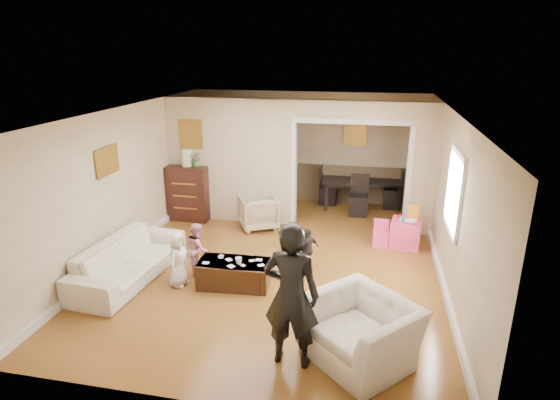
% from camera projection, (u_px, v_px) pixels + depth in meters
% --- Properties ---
extents(floor, '(7.00, 7.00, 0.00)m').
position_uv_depth(floor, '(278.00, 260.00, 8.04)').
color(floor, '#A26329').
rests_on(floor, ground).
extents(partition_left, '(2.75, 0.18, 2.60)m').
position_uv_depth(partition_left, '(231.00, 161.00, 9.56)').
color(partition_left, beige).
rests_on(partition_left, ground).
extents(partition_right, '(0.55, 0.18, 2.60)m').
position_uv_depth(partition_right, '(422.00, 170.00, 8.82)').
color(partition_right, beige).
rests_on(partition_right, ground).
extents(partition_header, '(2.22, 0.18, 0.35)m').
position_uv_depth(partition_header, '(353.00, 110.00, 8.73)').
color(partition_header, beige).
rests_on(partition_header, partition_right).
extents(window_pane, '(0.03, 0.95, 1.10)m').
position_uv_depth(window_pane, '(455.00, 192.00, 6.65)').
color(window_pane, white).
rests_on(window_pane, ground).
extents(framed_art_partition, '(0.45, 0.03, 0.55)m').
position_uv_depth(framed_art_partition, '(191.00, 134.00, 9.45)').
color(framed_art_partition, brown).
rests_on(framed_art_partition, partition_left).
extents(framed_art_sofa_wall, '(0.03, 0.55, 0.40)m').
position_uv_depth(framed_art_sofa_wall, '(107.00, 161.00, 7.43)').
color(framed_art_sofa_wall, brown).
extents(framed_art_alcove, '(0.45, 0.03, 0.55)m').
position_uv_depth(framed_art_alcove, '(355.00, 133.00, 10.48)').
color(framed_art_alcove, brown).
extents(sofa, '(1.04, 2.28, 0.65)m').
position_uv_depth(sofa, '(129.00, 260.00, 7.31)').
color(sofa, white).
rests_on(sofa, ground).
extents(armchair_back, '(0.98, 0.99, 0.67)m').
position_uv_depth(armchair_back, '(258.00, 212.00, 9.39)').
color(armchair_back, tan).
rests_on(armchair_back, ground).
extents(armchair_front, '(1.56, 1.56, 0.77)m').
position_uv_depth(armchair_front, '(361.00, 331.00, 5.37)').
color(armchair_front, white).
rests_on(armchair_front, ground).
extents(dresser, '(0.86, 0.48, 1.18)m').
position_uv_depth(dresser, '(189.00, 193.00, 9.81)').
color(dresser, '#371610').
rests_on(dresser, ground).
extents(table_lamp, '(0.22, 0.22, 0.36)m').
position_uv_depth(table_lamp, '(187.00, 158.00, 9.57)').
color(table_lamp, '#F4EBC7').
rests_on(table_lamp, dresser).
extents(potted_plant, '(0.29, 0.25, 0.32)m').
position_uv_depth(potted_plant, '(196.00, 159.00, 9.53)').
color(potted_plant, '#416F31').
rests_on(potted_plant, dresser).
extents(coffee_table, '(1.13, 0.63, 0.41)m').
position_uv_depth(coffee_table, '(234.00, 274.00, 7.12)').
color(coffee_table, '#3A2212').
rests_on(coffee_table, ground).
extents(coffee_cup, '(0.12, 0.12, 0.10)m').
position_uv_depth(coffee_cup, '(239.00, 261.00, 6.97)').
color(coffee_cup, white).
rests_on(coffee_cup, coffee_table).
extents(play_table, '(0.60, 0.60, 0.51)m').
position_uv_depth(play_table, '(405.00, 233.00, 8.53)').
color(play_table, '#FF4379').
rests_on(play_table, ground).
extents(cereal_box, '(0.21, 0.10, 0.30)m').
position_uv_depth(cereal_box, '(414.00, 212.00, 8.47)').
color(cereal_box, gold).
rests_on(cereal_box, play_table).
extents(cyan_cup, '(0.08, 0.08, 0.08)m').
position_uv_depth(cyan_cup, '(401.00, 219.00, 8.41)').
color(cyan_cup, '#28C9CB').
rests_on(cyan_cup, play_table).
extents(toy_block, '(0.09, 0.08, 0.05)m').
position_uv_depth(toy_block, '(400.00, 217.00, 8.57)').
color(toy_block, '#B51626').
rests_on(toy_block, play_table).
extents(play_bowl, '(0.26, 0.26, 0.06)m').
position_uv_depth(play_bowl, '(410.00, 222.00, 8.32)').
color(play_bowl, silver).
rests_on(play_bowl, play_table).
extents(dining_table, '(1.99, 1.34, 0.65)m').
position_uv_depth(dining_table, '(360.00, 192.00, 10.72)').
color(dining_table, black).
rests_on(dining_table, ground).
extents(adult_person, '(0.68, 0.47, 1.78)m').
position_uv_depth(adult_person, '(291.00, 295.00, 5.16)').
color(adult_person, black).
rests_on(adult_person, ground).
extents(child_kneel_a, '(0.32, 0.45, 0.88)m').
position_uv_depth(child_kneel_a, '(178.00, 259.00, 7.07)').
color(child_kneel_a, white).
rests_on(child_kneel_a, ground).
extents(child_kneel_b, '(0.48, 0.52, 0.87)m').
position_uv_depth(child_kneel_b, '(198.00, 248.00, 7.46)').
color(child_kneel_b, pink).
rests_on(child_kneel_b, ground).
extents(child_toddler, '(0.44, 0.44, 0.75)m').
position_uv_depth(child_toddler, '(308.00, 249.00, 7.56)').
color(child_toddler, black).
rests_on(child_toddler, ground).
extents(craft_papers, '(0.97, 0.43, 0.00)m').
position_uv_depth(craft_papers, '(235.00, 261.00, 7.05)').
color(craft_papers, white).
rests_on(craft_papers, coffee_table).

